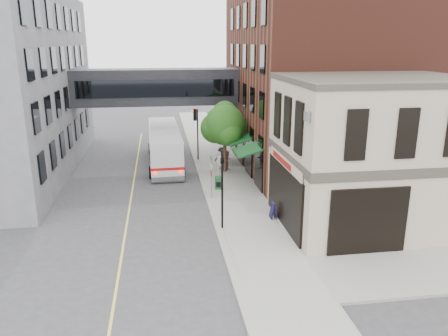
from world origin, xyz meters
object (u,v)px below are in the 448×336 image
object	(u,v)px
bus	(164,144)
pedestrian_a	(220,162)
pedestrian_b	(228,160)
sandwich_board	(273,210)
pedestrian_c	(222,158)
newspaper_box	(218,183)

from	to	relation	value
bus	pedestrian_a	distance (m)	5.80
pedestrian_b	sandwich_board	distance (m)	10.41
pedestrian_a	pedestrian_c	world-z (taller)	pedestrian_c
pedestrian_a	pedestrian_c	distance (m)	1.04
pedestrian_b	sandwich_board	world-z (taller)	pedestrian_b
bus	newspaper_box	world-z (taller)	bus
newspaper_box	bus	bearing A→B (deg)	118.19
bus	pedestrian_a	world-z (taller)	bus
bus	newspaper_box	xyz separation A→B (m)	(3.62, -7.81, -1.12)
pedestrian_b	sandwich_board	bearing A→B (deg)	-117.80
bus	sandwich_board	bearing A→B (deg)	-65.70
pedestrian_b	pedestrian_c	size ratio (longest dim) A/B	0.90
pedestrian_a	pedestrian_c	xyz separation A→B (m)	(0.27, 1.01, 0.05)
bus	pedestrian_b	xyz separation A→B (m)	(5.04, -3.22, -0.77)
pedestrian_a	bus	bearing A→B (deg)	130.30
newspaper_box	sandwich_board	xyz separation A→B (m)	(2.51, -5.76, 0.03)
pedestrian_b	pedestrian_c	world-z (taller)	pedestrian_c
sandwich_board	newspaper_box	bearing A→B (deg)	113.02
pedestrian_c	pedestrian_a	bearing A→B (deg)	-80.04
pedestrian_b	pedestrian_c	bearing A→B (deg)	103.12
bus	newspaper_box	distance (m)	8.68
bus	newspaper_box	size ratio (longest dim) A/B	12.68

